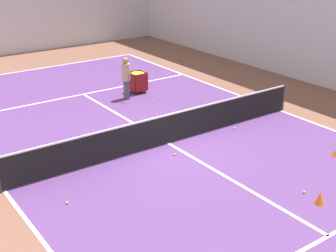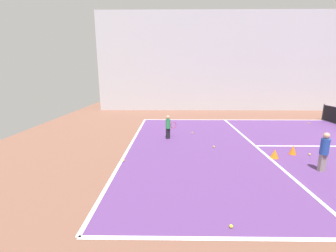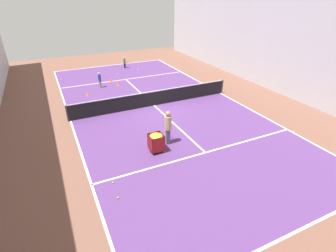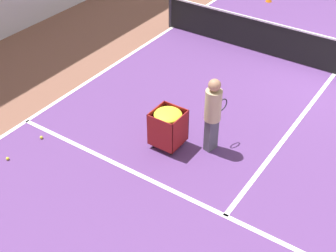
% 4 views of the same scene
% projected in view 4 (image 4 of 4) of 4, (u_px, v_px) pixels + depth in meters
% --- Properties ---
extents(ground_plane, '(34.09, 34.09, 0.00)m').
position_uv_depth(ground_plane, '(334.00, 74.00, 12.63)').
color(ground_plane, brown).
extents(court_playing_area, '(10.51, 22.41, 0.00)m').
position_uv_depth(court_playing_area, '(334.00, 74.00, 12.63)').
color(court_playing_area, '#563370').
rests_on(court_playing_area, ground).
extents(line_sideline_right, '(0.10, 22.41, 0.00)m').
position_uv_depth(line_sideline_right, '(173.00, 27.00, 14.99)').
color(line_sideline_right, white).
rests_on(line_sideline_right, ground).
extents(line_service_far, '(10.51, 0.10, 0.00)m').
position_uv_depth(line_service_far, '(225.00, 216.00, 8.54)').
color(line_service_far, white).
rests_on(line_service_far, ground).
extents(line_centre_service, '(0.10, 12.33, 0.00)m').
position_uv_depth(line_centre_service, '(334.00, 74.00, 12.63)').
color(line_centre_service, white).
rests_on(line_centre_service, ground).
extents(coach_at_net, '(0.42, 0.70, 1.73)m').
position_uv_depth(coach_at_net, '(213.00, 111.00, 9.51)').
color(coach_at_net, '#4C4C56').
rests_on(coach_at_net, ground).
extents(ball_cart, '(0.64, 0.64, 0.90)m').
position_uv_depth(ball_cart, '(168.00, 122.00, 9.80)').
color(ball_cart, maroon).
rests_on(ball_cart, ground).
extents(tennis_ball_1, '(0.07, 0.07, 0.07)m').
position_uv_depth(tennis_ball_1, '(41.00, 137.00, 10.35)').
color(tennis_ball_1, yellow).
rests_on(tennis_ball_1, ground).
extents(tennis_ball_2, '(0.07, 0.07, 0.07)m').
position_uv_depth(tennis_ball_2, '(211.00, 115.00, 11.03)').
color(tennis_ball_2, yellow).
rests_on(tennis_ball_2, ground).
extents(tennis_ball_3, '(0.07, 0.07, 0.07)m').
position_uv_depth(tennis_ball_3, '(8.00, 159.00, 9.77)').
color(tennis_ball_3, yellow).
rests_on(tennis_ball_3, ground).
extents(tennis_ball_9, '(0.07, 0.07, 0.07)m').
position_uv_depth(tennis_ball_9, '(254.00, 43.00, 14.00)').
color(tennis_ball_9, yellow).
rests_on(tennis_ball_9, ground).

